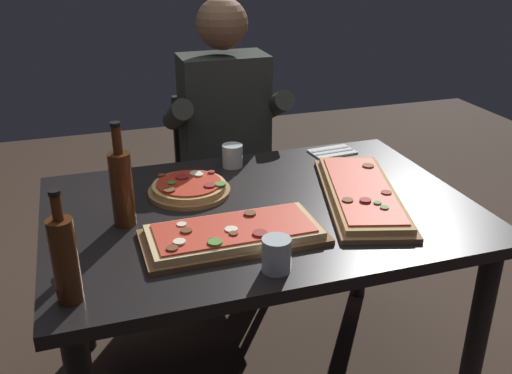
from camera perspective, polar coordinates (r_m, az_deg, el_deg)
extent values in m
cube|color=black|center=(1.91, 0.46, -2.50)|extent=(1.40, 0.96, 0.04)
cylinder|color=black|center=(2.09, 21.09, -13.83)|extent=(0.07, 0.07, 0.70)
cylinder|color=black|center=(2.37, -17.34, -8.34)|extent=(0.07, 0.07, 0.70)
cylinder|color=black|center=(2.63, 10.57, -4.06)|extent=(0.07, 0.07, 0.70)
cube|color=brown|center=(1.70, -2.22, -5.02)|extent=(0.54, 0.25, 0.02)
cube|color=#E5C184|center=(1.69, -2.23, -4.49)|extent=(0.50, 0.22, 0.02)
cube|color=red|center=(1.69, -2.23, -4.10)|extent=(0.46, 0.20, 0.01)
cylinder|color=brown|center=(1.67, -6.95, -4.34)|extent=(0.03, 0.03, 0.01)
cylinder|color=brown|center=(1.65, -2.24, -4.64)|extent=(0.03, 0.03, 0.00)
cylinder|color=#4C7F2D|center=(1.61, -4.11, -5.49)|extent=(0.04, 0.04, 0.01)
cylinder|color=beige|center=(1.71, -7.41, -3.69)|extent=(0.03, 0.03, 0.00)
cylinder|color=beige|center=(1.62, -7.63, -5.44)|extent=(0.04, 0.04, 0.01)
cylinder|color=brown|center=(1.59, -8.33, -6.04)|extent=(0.03, 0.03, 0.01)
cylinder|color=maroon|center=(1.65, 0.40, -4.62)|extent=(0.04, 0.04, 0.01)
cylinder|color=brown|center=(1.62, -4.40, -5.29)|extent=(0.02, 0.02, 0.00)
cylinder|color=beige|center=(1.67, -2.48, -4.22)|extent=(0.04, 0.04, 0.00)
cylinder|color=brown|center=(1.76, -0.61, -2.64)|extent=(0.04, 0.04, 0.01)
cube|color=olive|center=(1.99, 10.42, -0.90)|extent=(0.41, 0.68, 0.02)
cube|color=tan|center=(1.98, 10.46, -0.43)|extent=(0.37, 0.63, 0.02)
cube|color=red|center=(1.98, 10.48, -0.09)|extent=(0.33, 0.58, 0.01)
cylinder|color=#4C7F2D|center=(1.84, 12.65, -2.00)|extent=(0.03, 0.03, 0.00)
cylinder|color=brown|center=(1.87, 9.09, -1.29)|extent=(0.04, 0.04, 0.00)
cylinder|color=brown|center=(2.15, 11.09, 2.09)|extent=(0.04, 0.04, 0.01)
cylinder|color=maroon|center=(1.87, 10.82, -1.32)|extent=(0.04, 0.04, 0.01)
cylinder|color=#4C7F2D|center=(1.87, 11.99, -1.55)|extent=(0.02, 0.02, 0.00)
cylinder|color=maroon|center=(1.95, 12.84, -0.53)|extent=(0.03, 0.03, 0.00)
cylinder|color=olive|center=(2.01, -6.64, -0.43)|extent=(0.29, 0.29, 0.02)
cylinder|color=tan|center=(2.00, -6.66, 0.04)|extent=(0.26, 0.26, 0.02)
cylinder|color=#B72D19|center=(1.99, -6.68, 0.38)|extent=(0.23, 0.23, 0.01)
cylinder|color=brown|center=(1.94, -8.65, -0.29)|extent=(0.04, 0.04, 0.01)
cylinder|color=maroon|center=(2.06, -4.45, 1.49)|extent=(0.02, 0.02, 0.01)
cylinder|color=maroon|center=(1.96, -4.63, 0.16)|extent=(0.04, 0.04, 0.01)
cylinder|color=maroon|center=(2.03, -7.38, 0.98)|extent=(0.04, 0.04, 0.01)
cylinder|color=brown|center=(2.06, -9.37, 1.18)|extent=(0.03, 0.03, 0.00)
cylinder|color=#4C7F2D|center=(1.97, -3.58, 0.31)|extent=(0.04, 0.04, 0.00)
cylinder|color=beige|center=(2.05, -5.71, 1.23)|extent=(0.03, 0.03, 0.01)
cylinder|color=beige|center=(2.06, -6.03, 1.35)|extent=(0.04, 0.04, 0.01)
cylinder|color=#4C7F2D|center=(1.99, -8.38, 0.38)|extent=(0.03, 0.03, 0.01)
cylinder|color=#47230F|center=(1.79, -13.18, -0.25)|extent=(0.07, 0.07, 0.23)
cylinder|color=#47230F|center=(1.73, -13.67, 4.57)|extent=(0.03, 0.03, 0.08)
cylinder|color=black|center=(1.72, -13.83, 6.08)|extent=(0.03, 0.03, 0.01)
cylinder|color=#47230F|center=(1.46, -18.44, -7.02)|extent=(0.06, 0.06, 0.22)
cylinder|color=#47230F|center=(1.40, -19.20, -1.95)|extent=(0.03, 0.03, 0.06)
cylinder|color=black|center=(1.38, -19.42, -0.53)|extent=(0.03, 0.03, 0.01)
cylinder|color=silver|center=(2.21, -2.36, 3.12)|extent=(0.08, 0.08, 0.09)
cylinder|color=silver|center=(1.54, 2.04, -6.74)|extent=(0.08, 0.08, 0.10)
cylinder|color=#5B3814|center=(1.56, 2.02, -7.75)|extent=(0.07, 0.07, 0.03)
cube|color=white|center=(2.39, 7.60, 3.49)|extent=(0.19, 0.13, 0.01)
cube|color=silver|center=(2.37, 7.83, 3.47)|extent=(0.17, 0.03, 0.00)
cube|color=silver|center=(2.40, 7.39, 3.76)|extent=(0.17, 0.03, 0.00)
cube|color=black|center=(2.73, -3.00, -0.68)|extent=(0.44, 0.44, 0.04)
cube|color=black|center=(2.83, -4.17, 5.18)|extent=(0.40, 0.04, 0.42)
cylinder|color=black|center=(2.64, -5.81, -7.31)|extent=(0.04, 0.04, 0.41)
cylinder|color=black|center=(2.73, 2.04, -6.06)|extent=(0.04, 0.04, 0.41)
cylinder|color=black|center=(2.96, -7.42, -3.63)|extent=(0.04, 0.04, 0.41)
cylinder|color=black|center=(3.04, -0.39, -2.63)|extent=(0.04, 0.04, 0.41)
cylinder|color=#23232D|center=(2.65, -3.97, -6.54)|extent=(0.11, 0.11, 0.45)
cylinder|color=#23232D|center=(2.70, 0.16, -5.89)|extent=(0.11, 0.11, 0.45)
cube|color=#23232D|center=(2.61, -2.46, 0.03)|extent=(0.34, 0.40, 0.12)
cube|color=#2D332D|center=(2.59, -3.19, 7.37)|extent=(0.38, 0.22, 0.52)
sphere|color=brown|center=(2.51, -3.40, 15.93)|extent=(0.22, 0.22, 0.22)
cylinder|color=#2D332D|center=(2.49, -7.83, 7.11)|extent=(0.09, 0.31, 0.21)
cylinder|color=#2D332D|center=(2.60, 1.82, 8.05)|extent=(0.09, 0.31, 0.21)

